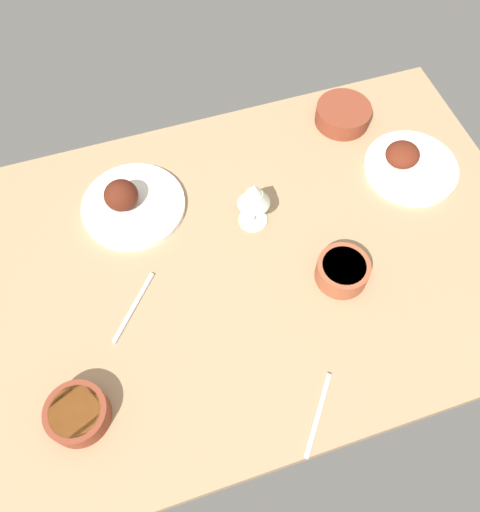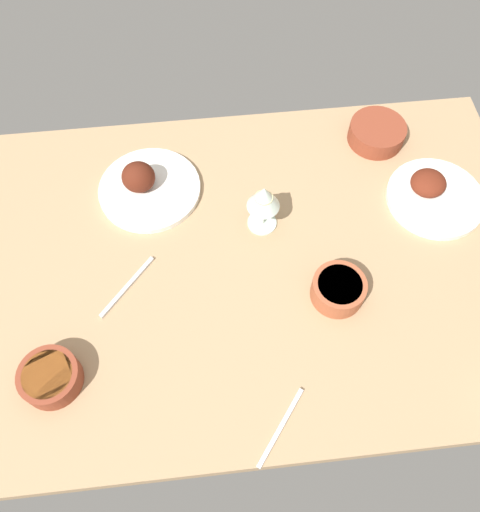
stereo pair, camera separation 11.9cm
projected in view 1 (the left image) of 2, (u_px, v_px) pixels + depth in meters
dining_table at (240, 264)px, 122.15cm from camera, size 140.00×90.00×4.00cm
plate_near_viewer at (408, 164)px, 132.06cm from camera, size 23.77×23.77×6.56cm
plate_far_side at (130, 203)px, 125.64cm from camera, size 25.22×25.22×9.14cm
bowl_soup at (77, 414)px, 100.73cm from camera, size 12.23×12.23×5.02cm
bowl_cream at (343, 271)px, 115.71cm from camera, size 11.81×11.81×5.50cm
bowl_pasta at (343, 114)px, 139.10cm from camera, size 14.59×14.59×4.97cm
wine_glass at (254, 196)px, 117.12cm from camera, size 7.60×7.60×14.00cm
fork_loose at (318, 415)px, 102.91cm from camera, size 11.32×14.28×0.80cm
spoon_loose at (134, 307)px, 114.21cm from camera, size 12.28×14.05×0.80cm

